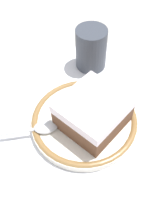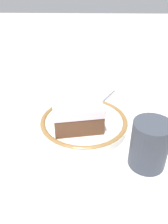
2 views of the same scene
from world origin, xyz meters
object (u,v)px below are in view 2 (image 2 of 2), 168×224
cup (149,147)px  cake_slice (77,111)px  plate (84,122)px  spoon (98,101)px

cup → cake_slice: bearing=141.3°
plate → cake_slice: 0.04m
cake_slice → spoon: bearing=60.7°
cake_slice → plate: bearing=26.9°
spoon → cup: size_ratio=1.40×
spoon → cup: 0.20m
plate → spoon: 0.08m
cake_slice → cup: 0.16m
plate → cup: 0.15m
plate → spoon: (0.03, 0.07, 0.01)m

